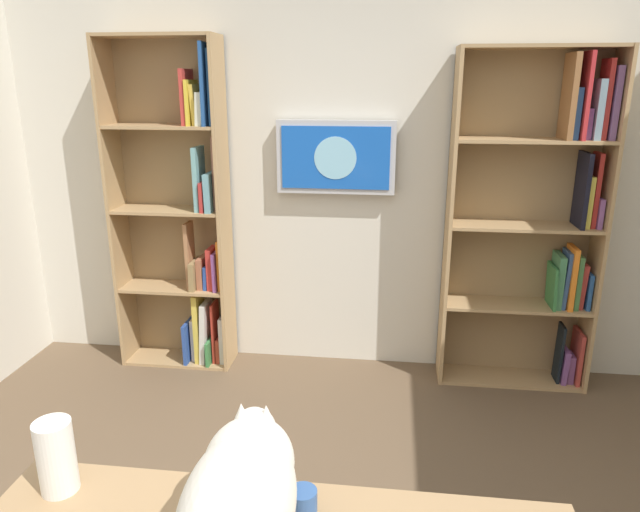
% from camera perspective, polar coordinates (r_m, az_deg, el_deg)
% --- Properties ---
extents(wall_back, '(4.52, 0.06, 2.70)m').
position_cam_1_polar(wall_back, '(3.82, 2.34, 8.55)').
color(wall_back, silver).
rests_on(wall_back, ground).
extents(bookshelf_left, '(0.93, 0.28, 2.10)m').
position_cam_1_polar(bookshelf_left, '(3.81, 20.99, 3.49)').
color(bookshelf_left, tan).
rests_on(bookshelf_left, ground).
extents(bookshelf_right, '(0.75, 0.28, 2.18)m').
position_cam_1_polar(bookshelf_right, '(3.95, -13.20, 3.44)').
color(bookshelf_right, tan).
rests_on(bookshelf_right, ground).
extents(wall_mounted_tv, '(0.76, 0.07, 0.46)m').
position_cam_1_polar(wall_mounted_tv, '(3.73, 1.57, 9.69)').
color(wall_mounted_tv, '#B7B7BC').
extents(cat, '(0.28, 0.67, 0.34)m').
position_cam_1_polar(cat, '(1.61, -7.74, -22.19)').
color(cat, silver).
rests_on(cat, desk).
extents(paper_towel_roll, '(0.11, 0.11, 0.23)m').
position_cam_1_polar(paper_towel_roll, '(1.97, -24.57, -17.54)').
color(paper_towel_roll, white).
rests_on(paper_towel_roll, desk).
extents(coffee_mug, '(0.08, 0.08, 0.10)m').
position_cam_1_polar(coffee_mug, '(1.75, -1.69, -23.32)').
color(coffee_mug, '#335999').
rests_on(coffee_mug, desk).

